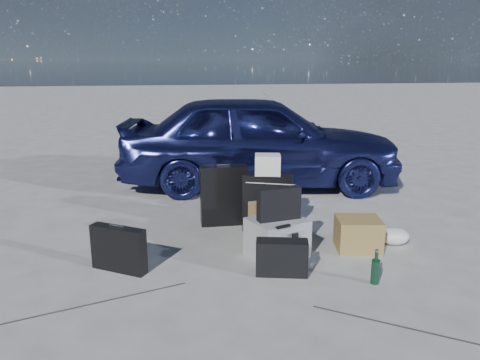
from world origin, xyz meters
The scene contains 16 objects.
ground centered at (0.00, 0.00, 0.00)m, with size 60.00×60.00×0.00m, color #B9B9B3.
car centered at (0.52, 2.66, 0.65)m, with size 1.54×3.83×1.30m, color navy.
pelican_case centered at (0.20, 0.19, 0.18)m, with size 0.48×0.39×0.35m, color #A4A6A9.
laptop_bag centered at (0.20, 0.18, 0.50)m, with size 0.39×0.10×0.29m, color black.
briefcase centered at (-1.19, 0.10, 0.19)m, with size 0.50×0.11×0.39m, color black.
suitcase_left centered at (-0.17, 1.12, 0.32)m, with size 0.50×0.18×0.65m, color black.
suitcase_right centered at (0.25, 0.85, 0.30)m, with size 0.50×0.18×0.60m, color black.
white_carton centered at (0.24, 0.85, 0.71)m, with size 0.26×0.20×0.20m, color silver.
duffel_bag centered at (0.39, 1.24, 0.15)m, with size 0.61×0.26×0.30m, color black.
flat_box_white centered at (0.38, 1.25, 0.34)m, with size 0.37×0.28×0.07m, color silver.
flat_box_black centered at (0.37, 1.25, 0.40)m, with size 0.28×0.20×0.06m, color black.
kraft_bag centered at (0.17, 0.57, 0.20)m, with size 0.30×0.18×0.39m, color olive.
cardboard_box centered at (0.99, 0.22, 0.15)m, with size 0.40×0.35×0.30m, color olive.
plastic_bag centered at (1.38, 0.29, 0.08)m, with size 0.30×0.26×0.17m, color silver.
messenger_bag centered at (0.15, -0.19, 0.15)m, with size 0.43×0.16×0.30m, color black.
green_bottle centered at (0.84, -0.47, 0.14)m, with size 0.07×0.07×0.27m, color black.
Camera 1 is at (-0.77, -3.68, 1.74)m, focal length 35.00 mm.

